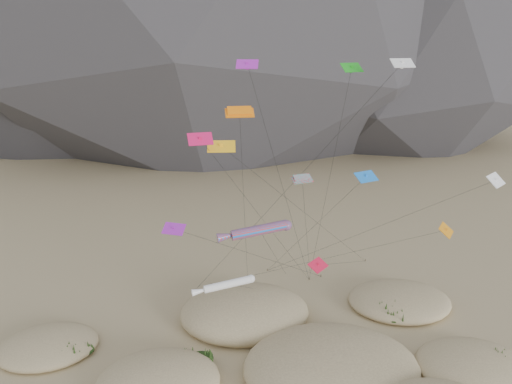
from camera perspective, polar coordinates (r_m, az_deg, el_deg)
dunes at (r=46.78m, az=1.87°, el=-20.66°), size 49.51×34.77×3.88m
dune_grass at (r=46.76m, az=1.47°, el=-20.52°), size 42.90×30.13×1.46m
kite_stakes at (r=64.74m, az=2.52°, el=-9.68°), size 23.64×8.14×0.30m
rainbow_tube_kite at (r=49.26m, az=0.09°, el=-4.44°), size 9.92×13.23×12.11m
white_tube_kite at (r=44.43m, az=-3.53°, el=-10.55°), size 8.76×15.47×9.35m
orange_parafoil at (r=47.01m, az=-1.88°, el=8.88°), size 3.47×10.45×23.36m
multi_parafoil at (r=49.62m, az=5.32°, el=1.34°), size 5.59×12.33×16.55m
delta_kites at (r=48.01m, az=7.77°, el=3.16°), size 32.14×22.37×27.57m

